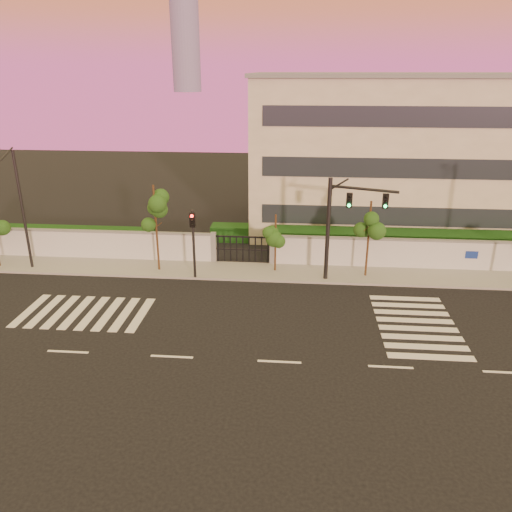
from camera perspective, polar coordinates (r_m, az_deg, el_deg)
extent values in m
plane|color=black|center=(23.29, 2.68, -11.99)|extent=(120.00, 120.00, 0.00)
cube|color=gray|center=(32.60, 3.46, -1.91)|extent=(60.00, 3.00, 0.15)
cube|color=silver|center=(38.22, -23.66, 1.25)|extent=(25.00, 0.30, 2.00)
cube|color=slate|center=(37.92, -23.89, 2.76)|extent=(25.00, 0.36, 0.12)
cube|color=silver|center=(36.41, 27.03, -0.21)|extent=(31.00, 0.30, 2.00)
cube|color=slate|center=(34.09, -4.86, 0.93)|extent=(0.35, 0.35, 2.20)
cube|color=slate|center=(33.66, 1.87, 0.73)|extent=(0.35, 0.35, 2.20)
cube|color=black|center=(37.01, 17.75, 1.27)|extent=(20.00, 2.00, 1.80)
cube|color=black|center=(39.75, -20.06, 2.00)|extent=(12.00, 1.80, 1.40)
cube|color=black|center=(38.68, -0.69, 2.63)|extent=(6.00, 1.50, 1.20)
cube|color=#B9B49C|center=(42.95, 16.43, 11.04)|extent=(24.00, 12.00, 12.00)
cube|color=#262D38|center=(37.92, 17.55, 4.29)|extent=(22.00, 0.08, 1.40)
cube|color=#262D38|center=(37.15, 18.14, 9.47)|extent=(22.00, 0.08, 1.40)
cube|color=#262D38|center=(36.69, 18.75, 14.82)|extent=(22.00, 0.08, 1.40)
cube|color=slate|center=(42.45, 17.30, 19.16)|extent=(24.40, 12.40, 0.30)
cube|color=silver|center=(30.47, -24.43, -5.66)|extent=(0.50, 4.00, 0.02)
cube|color=silver|center=(30.05, -22.92, -5.79)|extent=(0.50, 4.00, 0.02)
cube|color=silver|center=(29.65, -21.37, -5.92)|extent=(0.50, 4.00, 0.02)
cube|color=silver|center=(29.27, -19.78, -6.05)|extent=(0.50, 4.00, 0.02)
cube|color=silver|center=(28.92, -18.14, -6.18)|extent=(0.50, 4.00, 0.02)
cube|color=silver|center=(28.59, -16.47, -6.31)|extent=(0.50, 4.00, 0.02)
cube|color=silver|center=(28.28, -14.76, -6.43)|extent=(0.50, 4.00, 0.02)
cube|color=silver|center=(28.00, -13.01, -6.55)|extent=(0.50, 4.00, 0.02)
cube|color=silver|center=(24.95, 19.36, -10.83)|extent=(4.00, 0.50, 0.02)
cube|color=silver|center=(25.70, 18.90, -9.80)|extent=(4.00, 0.50, 0.02)
cube|color=silver|center=(26.46, 18.46, -8.82)|extent=(4.00, 0.50, 0.02)
cube|color=silver|center=(27.23, 18.05, -7.90)|extent=(4.00, 0.50, 0.02)
cube|color=silver|center=(28.00, 17.67, -7.03)|extent=(4.00, 0.50, 0.02)
cube|color=silver|center=(28.78, 17.31, -6.21)|extent=(4.00, 0.50, 0.02)
cube|color=silver|center=(29.57, 16.96, -5.43)|extent=(4.00, 0.50, 0.02)
cube|color=silver|center=(30.37, 16.64, -4.69)|extent=(4.00, 0.50, 0.02)
cube|color=silver|center=(25.59, -20.69, -10.20)|extent=(2.00, 0.15, 0.01)
cube|color=silver|center=(23.95, -9.60, -11.27)|extent=(2.00, 0.15, 0.01)
cube|color=silver|center=(23.29, 2.68, -11.98)|extent=(2.00, 0.15, 0.01)
cube|color=silver|center=(23.69, 15.14, -12.14)|extent=(2.00, 0.15, 0.01)
cube|color=silver|center=(25.10, 26.68, -11.81)|extent=(2.00, 0.15, 0.01)
sphere|color=#1B4814|center=(36.85, -27.23, 2.89)|extent=(0.87, 0.87, 0.87)
cylinder|color=#382314|center=(32.57, -11.31, 2.98)|extent=(0.13, 0.13, 5.80)
sphere|color=#1B4814|center=(32.10, -11.53, 5.94)|extent=(1.20, 1.20, 1.20)
sphere|color=#1B4814|center=(32.42, -10.66, 4.56)|extent=(0.92, 0.92, 0.92)
sphere|color=#1B4814|center=(32.19, -12.10, 4.87)|extent=(0.88, 0.88, 0.88)
cylinder|color=#382314|center=(32.12, 2.23, 1.39)|extent=(0.12, 0.12, 3.94)
sphere|color=#1B4814|center=(31.75, 2.26, 3.40)|extent=(1.14, 1.14, 1.14)
sphere|color=#1B4814|center=(32.11, 2.91, 2.48)|extent=(0.87, 0.87, 0.87)
sphere|color=#1B4814|center=(31.73, 1.67, 2.65)|extent=(0.83, 0.83, 0.83)
cylinder|color=#382314|center=(31.89, 12.70, 1.76)|extent=(0.13, 0.13, 5.02)
sphere|color=#1B4814|center=(31.45, 12.91, 4.36)|extent=(1.23, 1.23, 1.23)
sphere|color=#1B4814|center=(31.93, 13.45, 3.14)|extent=(0.94, 0.94, 0.94)
sphere|color=#1B4814|center=(31.38, 12.27, 3.42)|extent=(0.89, 0.89, 0.89)
cylinder|color=black|center=(30.73, 8.21, 2.85)|extent=(0.25, 0.25, 6.55)
cylinder|color=black|center=(30.23, 12.29, 7.48)|extent=(3.84, 1.51, 0.17)
cube|color=black|center=(30.25, 10.61, 6.27)|extent=(0.37, 0.19, 0.95)
sphere|color=#0CF259|center=(30.21, 10.59, 5.68)|extent=(0.21, 0.21, 0.21)
cube|color=black|center=(30.53, 14.58, 6.09)|extent=(0.37, 0.19, 0.95)
sphere|color=#0CF259|center=(30.50, 14.56, 5.50)|extent=(0.21, 0.21, 0.21)
cylinder|color=black|center=(31.16, -7.13, 1.20)|extent=(0.16, 0.16, 4.53)
cube|color=black|center=(30.60, -7.28, 4.10)|extent=(0.35, 0.18, 0.91)
sphere|color=red|center=(30.42, -7.35, 4.55)|extent=(0.20, 0.20, 0.20)
cylinder|color=black|center=(35.41, -25.08, 4.59)|extent=(0.18, 0.18, 7.87)
cylinder|color=black|center=(33.94, -26.76, 10.22)|extent=(0.10, 1.88, 0.77)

